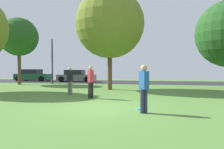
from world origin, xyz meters
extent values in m
plane|color=#547F38|center=(0.00, 0.00, 0.00)|extent=(44.00, 44.00, 0.00)
cube|color=#28282B|center=(0.00, 16.00, 0.00)|extent=(44.00, 6.40, 0.01)
cylinder|color=brown|center=(-1.11, 7.53, 1.65)|extent=(0.34, 0.34, 3.30)
sphere|color=olive|center=(-1.11, 7.53, 4.90)|extent=(5.13, 5.13, 5.13)
cylinder|color=brown|center=(-10.70, 10.85, 1.79)|extent=(0.32, 0.32, 3.59)
sphere|color=#23511E|center=(-10.70, 10.85, 4.61)|extent=(3.68, 3.68, 3.68)
cylinder|color=black|center=(-1.13, 2.66, 0.43)|extent=(0.14, 0.14, 0.86)
cylinder|color=black|center=(-1.26, 2.56, 0.43)|extent=(0.14, 0.14, 0.86)
cube|color=#B72D38|center=(-1.19, 2.61, 1.19)|extent=(0.38, 0.39, 0.65)
sphere|color=tan|center=(-1.19, 2.61, 1.63)|extent=(0.23, 0.23, 0.23)
cylinder|color=#2D334C|center=(1.70, -0.83, 0.43)|extent=(0.14, 0.14, 0.87)
cylinder|color=#2D334C|center=(1.82, -0.72, 0.43)|extent=(0.14, 0.14, 0.87)
cube|color=#23519E|center=(1.76, -0.78, 1.20)|extent=(0.38, 0.39, 0.65)
sphere|color=tan|center=(1.76, -0.78, 1.64)|extent=(0.24, 0.24, 0.24)
cylinder|color=slate|center=(-2.97, 4.01, 0.41)|extent=(0.14, 0.14, 0.82)
cylinder|color=slate|center=(-2.81, 3.97, 0.41)|extent=(0.14, 0.14, 0.82)
cube|color=black|center=(-2.89, 3.99, 1.13)|extent=(0.29, 0.36, 0.62)
sphere|color=tan|center=(-2.89, 3.99, 1.55)|extent=(0.22, 0.22, 0.22)
cylinder|color=#2DB2E0|center=(1.55, -0.03, 0.01)|extent=(0.27, 0.27, 0.03)
cube|color=#195633|center=(-12.33, 16.30, 0.52)|extent=(4.31, 1.81, 0.73)
cube|color=black|center=(-12.54, 16.30, 1.16)|extent=(2.07, 1.59, 0.54)
cylinder|color=black|center=(-10.82, 17.21, 0.32)|extent=(0.64, 0.22, 0.64)
cylinder|color=black|center=(-10.82, 15.40, 0.32)|extent=(0.64, 0.22, 0.64)
cylinder|color=black|center=(-13.84, 17.21, 0.32)|extent=(0.64, 0.22, 0.64)
cylinder|color=black|center=(-13.84, 15.40, 0.32)|extent=(0.64, 0.22, 0.64)
cube|color=slate|center=(-6.65, 15.82, 0.49)|extent=(4.30, 1.70, 0.68)
cube|color=black|center=(-6.87, 15.82, 1.10)|extent=(2.07, 1.50, 0.54)
cylinder|color=black|center=(-5.14, 16.67, 0.32)|extent=(0.64, 0.22, 0.64)
cylinder|color=black|center=(-5.14, 14.97, 0.32)|extent=(0.64, 0.22, 0.64)
cylinder|color=black|center=(-8.16, 16.67, 0.32)|extent=(0.64, 0.22, 0.64)
cylinder|color=black|center=(-8.16, 14.97, 0.32)|extent=(0.64, 0.22, 0.64)
cylinder|color=#2D2D33|center=(-7.93, 12.20, 2.25)|extent=(0.14, 0.14, 4.50)
camera|label=1|loc=(2.10, -8.97, 1.66)|focal=36.10mm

